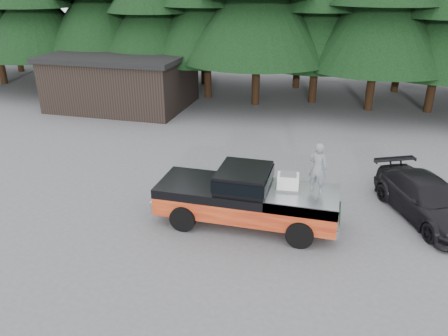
% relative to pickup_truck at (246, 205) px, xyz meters
% --- Properties ---
extents(ground, '(120.00, 120.00, 0.00)m').
position_rel_pickup_truck_xyz_m(ground, '(-1.62, 0.30, -0.67)').
color(ground, '#4D4D4F').
rests_on(ground, ground).
extents(pickup_truck, '(6.00, 2.04, 1.33)m').
position_rel_pickup_truck_xyz_m(pickup_truck, '(0.00, 0.00, 0.00)').
color(pickup_truck, '#DC5D21').
rests_on(pickup_truck, ground).
extents(truck_cab, '(1.66, 1.90, 0.59)m').
position_rel_pickup_truck_xyz_m(truck_cab, '(-0.10, 0.00, 0.96)').
color(truck_cab, black).
rests_on(truck_cab, pickup_truck).
extents(air_compressor, '(0.72, 0.62, 0.46)m').
position_rel_pickup_truck_xyz_m(air_compressor, '(1.28, 0.17, 0.89)').
color(air_compressor, silver).
rests_on(air_compressor, pickup_truck).
extents(man_on_bed, '(0.67, 0.53, 1.61)m').
position_rel_pickup_truck_xyz_m(man_on_bed, '(2.16, 0.20, 1.47)').
color(man_on_bed, slate).
rests_on(man_on_bed, pickup_truck).
extents(parked_car, '(3.71, 5.01, 1.35)m').
position_rel_pickup_truck_xyz_m(parked_car, '(5.78, 1.93, 0.01)').
color(parked_car, black).
rests_on(parked_car, ground).
extents(utility_building, '(8.40, 6.40, 3.30)m').
position_rel_pickup_truck_xyz_m(utility_building, '(-10.62, 12.30, 1.00)').
color(utility_building, black).
rests_on(utility_building, ground).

